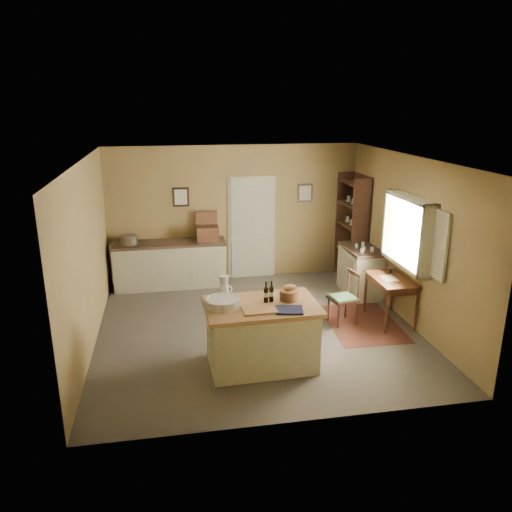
% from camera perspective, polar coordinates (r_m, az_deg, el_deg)
% --- Properties ---
extents(ground, '(5.00, 5.00, 0.00)m').
position_cam_1_polar(ground, '(8.14, 0.06, -8.24)').
color(ground, brown).
rests_on(ground, ground).
extents(wall_back, '(5.00, 0.10, 2.70)m').
position_cam_1_polar(wall_back, '(10.05, -2.49, 4.89)').
color(wall_back, olive).
rests_on(wall_back, ground).
extents(wall_front, '(5.00, 0.10, 2.70)m').
position_cam_1_polar(wall_front, '(5.36, 4.87, -6.56)').
color(wall_front, olive).
rests_on(wall_front, ground).
extents(wall_left, '(0.10, 5.00, 2.70)m').
position_cam_1_polar(wall_left, '(7.63, -18.73, -0.07)').
color(wall_left, olive).
rests_on(wall_left, ground).
extents(wall_right, '(0.10, 5.00, 2.70)m').
position_cam_1_polar(wall_right, '(8.45, 17.01, 1.73)').
color(wall_right, olive).
rests_on(wall_right, ground).
extents(ceiling, '(5.00, 5.00, 0.00)m').
position_cam_1_polar(ceiling, '(7.38, 0.07, 11.02)').
color(ceiling, silver).
rests_on(ceiling, wall_back).
extents(door, '(0.97, 0.06, 2.11)m').
position_cam_1_polar(door, '(10.14, -0.48, 3.31)').
color(door, beige).
rests_on(door, ground).
extents(framed_prints, '(2.82, 0.02, 0.38)m').
position_cam_1_polar(framed_prints, '(9.98, -1.35, 6.99)').
color(framed_prints, black).
rests_on(framed_prints, ground).
extents(window, '(0.25, 1.99, 1.12)m').
position_cam_1_polar(window, '(8.19, 17.27, 2.68)').
color(window, beige).
rests_on(window, ground).
extents(work_island, '(1.55, 1.03, 1.20)m').
position_cam_1_polar(work_island, '(6.88, 0.56, -8.83)').
color(work_island, beige).
rests_on(work_island, ground).
extents(sideboard, '(2.17, 0.62, 1.18)m').
position_cam_1_polar(sideboard, '(9.90, -9.74, -0.75)').
color(sideboard, beige).
rests_on(sideboard, ground).
extents(rug, '(1.15, 1.63, 0.01)m').
position_cam_1_polar(rug, '(8.48, 12.06, -7.53)').
color(rug, '#4D2017').
rests_on(rug, ground).
extents(writing_desk, '(0.57, 0.94, 0.82)m').
position_cam_1_polar(writing_desk, '(8.40, 15.20, -3.07)').
color(writing_desk, '#3A1F10').
rests_on(writing_desk, ground).
extents(desk_chair, '(0.47, 0.47, 0.86)m').
position_cam_1_polar(desk_chair, '(8.26, 9.91, -4.84)').
color(desk_chair, black).
rests_on(desk_chair, ground).
extents(right_cabinet, '(0.58, 1.04, 0.99)m').
position_cam_1_polar(right_cabinet, '(9.59, 11.83, -1.61)').
color(right_cabinet, beige).
rests_on(right_cabinet, ground).
extents(shelving_unit, '(0.36, 0.96, 2.13)m').
position_cam_1_polar(shelving_unit, '(10.22, 11.15, 3.15)').
color(shelving_unit, black).
rests_on(shelving_unit, ground).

